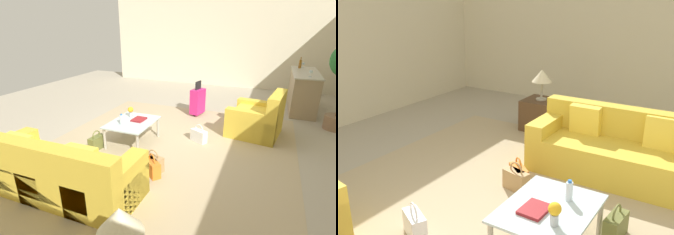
{
  "view_description": "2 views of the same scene",
  "coord_description": "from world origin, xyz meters",
  "views": [
    {
      "loc": [
        4.38,
        1.82,
        2.17
      ],
      "look_at": [
        0.89,
        0.42,
        0.8
      ],
      "focal_mm": 28.0,
      "sensor_mm": 36.0,
      "label": 1
    },
    {
      "loc": [
        -2.23,
        -1.7,
        2.21
      ],
      "look_at": [
        0.84,
        0.22,
        1.01
      ],
      "focal_mm": 40.0,
      "sensor_mm": 36.0,
      "label": 2
    }
  ],
  "objects": [
    {
      "name": "wall_left",
      "position": [
        -5.06,
        0.0,
        1.55
      ],
      "size": [
        0.12,
        8.0,
        3.1
      ],
      "primitive_type": "cube",
      "color": "beige",
      "rests_on": "ground"
    },
    {
      "name": "area_rug",
      "position": [
        0.6,
        0.2,
        0.0
      ],
      "size": [
        5.2,
        4.4,
        0.01
      ],
      "primitive_type": "cube",
      "color": "tan",
      "rests_on": "ground"
    },
    {
      "name": "coffee_table",
      "position": [
        0.4,
        -0.5,
        0.38
      ],
      "size": [
        0.97,
        0.76,
        0.43
      ],
      "color": "silver",
      "rests_on": "ground"
    },
    {
      "name": "handbag_orange",
      "position": [
        1.29,
        0.33,
        0.13
      ],
      "size": [
        0.31,
        0.33,
        0.36
      ],
      "color": "orange",
      "rests_on": "ground"
    },
    {
      "name": "water_bottle",
      "position": [
        0.6,
        -0.6,
        0.52
      ],
      "size": [
        0.06,
        0.06,
        0.2
      ],
      "color": "silver",
      "rests_on": "coffee_table"
    },
    {
      "name": "wine_glass_left_of_centre",
      "position": [
        -2.44,
        2.64,
        1.09
      ],
      "size": [
        0.08,
        0.08,
        0.15
      ],
      "color": "silver",
      "rests_on": "bar_console"
    },
    {
      "name": "handbag_white",
      "position": [
        -0.11,
        0.66,
        0.13
      ],
      "size": [
        0.27,
        0.35,
        0.36
      ],
      "color": "white",
      "rests_on": "ground"
    },
    {
      "name": "handbag_olive",
      "position": [
        0.88,
        -0.97,
        0.13
      ],
      "size": [
        0.33,
        0.17,
        0.36
      ],
      "color": "olive",
      "rests_on": "ground"
    },
    {
      "name": "armchair",
      "position": [
        -0.89,
        1.67,
        0.3
      ],
      "size": [
        1.13,
        1.1,
        0.9
      ],
      "color": "gold",
      "rests_on": "ground"
    },
    {
      "name": "handbag_tan",
      "position": [
        1.17,
        0.29,
        0.13
      ],
      "size": [
        0.21,
        0.34,
        0.36
      ],
      "color": "tan",
      "rests_on": "ground"
    },
    {
      "name": "table_lamp",
      "position": [
        3.2,
        1.0,
        0.91
      ],
      "size": [
        0.33,
        0.33,
        0.51
      ],
      "color": "#ADA899",
      "rests_on": "side_table"
    },
    {
      "name": "flower_vase",
      "position": [
        0.18,
        -0.65,
        0.55
      ],
      "size": [
        0.11,
        0.11,
        0.21
      ],
      "color": "#B2B7BC",
      "rests_on": "coffee_table"
    },
    {
      "name": "suitcase_magenta",
      "position": [
        -1.6,
        0.2,
        0.36
      ],
      "size": [
        0.44,
        0.31,
        0.85
      ],
      "color": "#D12375",
      "rests_on": "ground"
    },
    {
      "name": "ground_plane",
      "position": [
        0.0,
        0.0,
        0.0
      ],
      "size": [
        12.0,
        12.0,
        0.0
      ],
      "primitive_type": "plane",
      "color": "#A89E89"
    },
    {
      "name": "bar_console",
      "position": [
        -3.1,
        2.6,
        0.51
      ],
      "size": [
        1.94,
        0.62,
        0.98
      ],
      "color": "#937F60",
      "rests_on": "ground"
    },
    {
      "name": "wine_glass_leftmost",
      "position": [
        -3.76,
        2.57,
        1.09
      ],
      "size": [
        0.08,
        0.08,
        0.15
      ],
      "color": "silver",
      "rests_on": "bar_console"
    },
    {
      "name": "wine_bottle_amber",
      "position": [
        -3.68,
        2.48,
        1.1
      ],
      "size": [
        0.07,
        0.07,
        0.3
      ],
      "color": "brown",
      "rests_on": "bar_console"
    },
    {
      "name": "couch",
      "position": [
        2.19,
        -0.6,
        0.3
      ],
      "size": [
        0.85,
        2.13,
        0.84
      ],
      "color": "gold",
      "rests_on": "ground"
    },
    {
      "name": "coffee_table_book",
      "position": [
        0.28,
        -0.42,
        0.44
      ],
      "size": [
        0.28,
        0.23,
        0.03
      ],
      "primitive_type": "cube",
      "rotation": [
        0.0,
        0.0,
        -0.04
      ],
      "color": "maroon",
      "rests_on": "coffee_table"
    }
  ]
}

